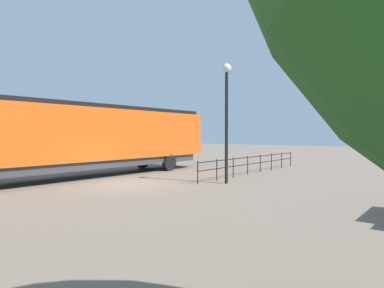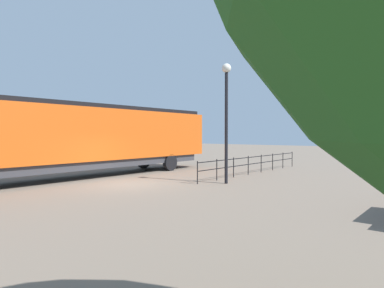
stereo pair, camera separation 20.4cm
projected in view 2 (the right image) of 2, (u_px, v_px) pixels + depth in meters
ground_plane at (128, 184)px, 16.37m from camera, size 120.00×120.00×0.00m
locomotive at (90, 136)px, 19.13m from camera, size 2.92×18.42×4.13m
lamp_post at (226, 104)px, 16.46m from camera, size 0.46×0.46×5.93m
platform_fence at (255, 162)px, 20.81m from camera, size 0.05×11.57×1.13m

